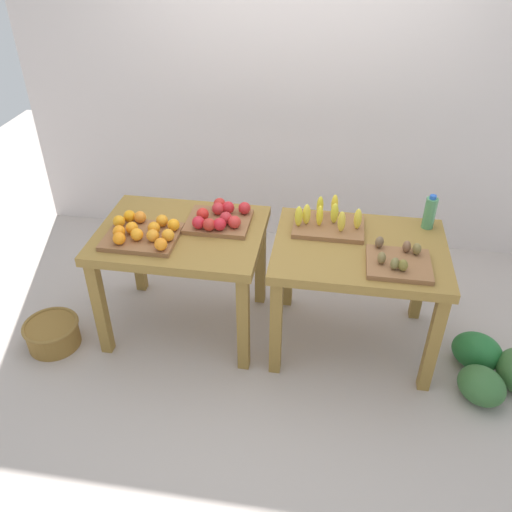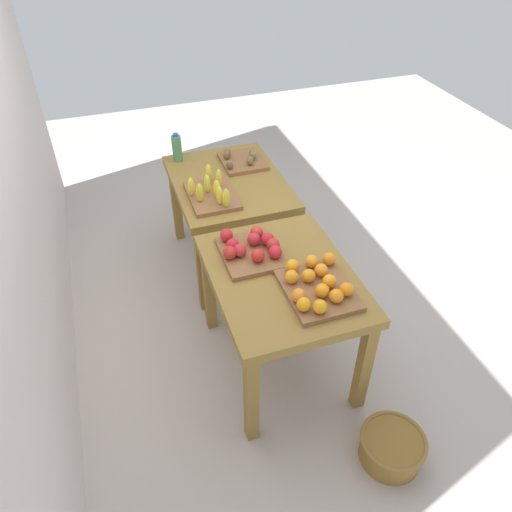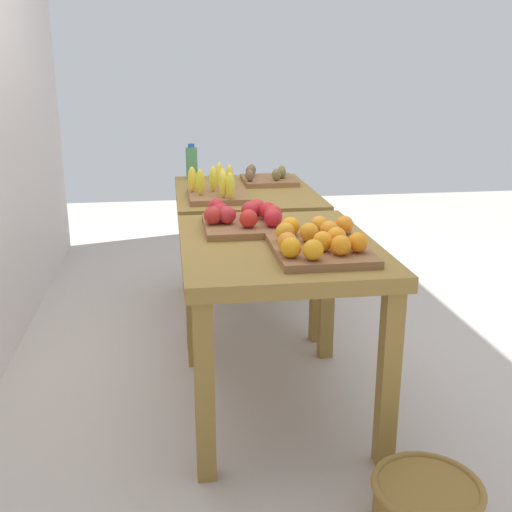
% 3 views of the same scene
% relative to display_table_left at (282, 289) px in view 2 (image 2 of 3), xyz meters
% --- Properties ---
extents(ground_plane, '(8.00, 8.00, 0.00)m').
position_rel_display_table_left_xyz_m(ground_plane, '(0.56, 0.00, -0.66)').
color(ground_plane, '#B1A59C').
extents(display_table_left, '(1.04, 0.80, 0.77)m').
position_rel_display_table_left_xyz_m(display_table_left, '(0.00, 0.00, 0.00)').
color(display_table_left, olive).
rests_on(display_table_left, ground_plane).
extents(display_table_right, '(1.04, 0.80, 0.77)m').
position_rel_display_table_left_xyz_m(display_table_right, '(1.12, 0.00, 0.00)').
color(display_table_right, olive).
rests_on(display_table_right, ground_plane).
extents(orange_bin, '(0.45, 0.37, 0.11)m').
position_rel_display_table_left_xyz_m(orange_bin, '(-0.20, -0.13, 0.16)').
color(orange_bin, brown).
rests_on(orange_bin, display_table_left).
extents(apple_bin, '(0.40, 0.37, 0.11)m').
position_rel_display_table_left_xyz_m(apple_bin, '(0.23, 0.11, 0.16)').
color(apple_bin, brown).
rests_on(apple_bin, display_table_left).
extents(banana_crate, '(0.44, 0.33, 0.17)m').
position_rel_display_table_left_xyz_m(banana_crate, '(0.91, 0.18, 0.16)').
color(banana_crate, brown).
rests_on(banana_crate, display_table_right).
extents(kiwi_bin, '(0.36, 0.33, 0.10)m').
position_rel_display_table_left_xyz_m(kiwi_bin, '(1.33, -0.17, 0.14)').
color(kiwi_bin, brown).
rests_on(kiwi_bin, display_table_right).
extents(water_bottle, '(0.07, 0.07, 0.23)m').
position_rel_display_table_left_xyz_m(water_bottle, '(1.53, 0.29, 0.22)').
color(water_bottle, '#4C8C59').
rests_on(water_bottle, display_table_right).
extents(watermelon_pile, '(0.56, 0.65, 0.25)m').
position_rel_display_table_left_xyz_m(watermelon_pile, '(1.99, -0.23, -0.54)').
color(watermelon_pile, '#376430').
rests_on(watermelon_pile, ground_plane).
extents(wicker_basket, '(0.36, 0.36, 0.18)m').
position_rel_display_table_left_xyz_m(wicker_basket, '(-0.84, -0.35, -0.56)').
color(wicker_basket, olive).
rests_on(wicker_basket, ground_plane).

